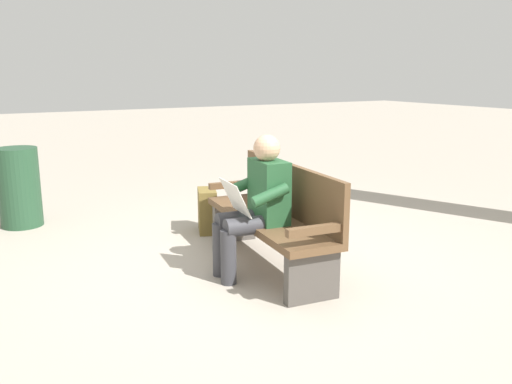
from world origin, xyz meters
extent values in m
plane|color=#A89E8E|center=(0.00, 0.00, 0.00)|extent=(40.00, 40.00, 0.00)
cube|color=brown|center=(0.00, 0.00, 0.42)|extent=(1.84, 0.68, 0.06)
cube|color=brown|center=(-0.02, -0.21, 0.68)|extent=(1.79, 0.25, 0.45)
cube|color=brown|center=(-0.84, 0.09, 0.57)|extent=(0.11, 0.48, 0.06)
cube|color=brown|center=(0.84, -0.09, 0.57)|extent=(0.11, 0.48, 0.06)
cube|color=#4C4742|center=(-0.80, 0.09, 0.20)|extent=(0.13, 0.44, 0.39)
cube|color=#4C4742|center=(0.80, -0.09, 0.20)|extent=(0.13, 0.44, 0.39)
cube|color=#23512D|center=(-0.13, 0.06, 0.71)|extent=(0.42, 0.26, 0.52)
sphere|color=tan|center=(-0.13, 0.08, 1.07)|extent=(0.22, 0.22, 0.22)
cylinder|color=#38383D|center=(-0.20, 0.28, 0.47)|extent=(0.20, 0.43, 0.15)
cylinder|color=#38383D|center=(-0.01, 0.26, 0.47)|extent=(0.20, 0.43, 0.15)
cylinder|color=#38383D|center=(-0.18, 0.47, 0.23)|extent=(0.13, 0.13, 0.45)
cylinder|color=#38383D|center=(0.02, 0.45, 0.23)|extent=(0.13, 0.13, 0.45)
cylinder|color=#23512D|center=(-0.36, 0.19, 0.74)|extent=(0.12, 0.32, 0.18)
cylinder|color=#23512D|center=(0.12, 0.14, 0.74)|extent=(0.12, 0.32, 0.18)
cube|color=silver|center=(-0.09, 0.36, 0.68)|extent=(0.41, 0.18, 0.27)
cube|color=brown|center=(1.22, 0.02, 0.23)|extent=(0.40, 0.30, 0.46)
cube|color=olive|center=(1.18, -0.09, 0.16)|extent=(0.25, 0.13, 0.21)
cylinder|color=#23472D|center=(2.44, 1.71, 0.44)|extent=(0.44, 0.44, 0.87)
camera|label=1|loc=(-3.82, 2.29, 1.68)|focal=37.55mm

